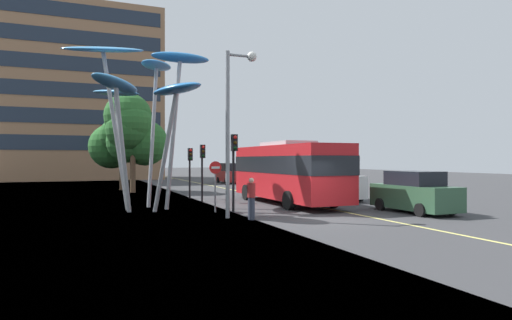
% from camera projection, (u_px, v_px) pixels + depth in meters
% --- Properties ---
extents(ground, '(120.00, 240.00, 0.10)m').
position_uv_depth(ground, '(310.00, 222.00, 18.19)').
color(ground, '#38383A').
extents(red_bus, '(2.93, 10.11, 3.54)m').
position_uv_depth(red_bus, '(287.00, 170.00, 25.01)').
color(red_bus, red).
rests_on(red_bus, ground).
extents(leaf_sculpture, '(7.35, 8.41, 8.31)m').
position_uv_depth(leaf_sculpture, '(142.00, 83.00, 21.95)').
color(leaf_sculpture, '#9EA0A5').
rests_on(leaf_sculpture, ground).
extents(traffic_light_kerb_near, '(0.28, 0.42, 3.73)m').
position_uv_depth(traffic_light_kerb_near, '(234.00, 156.00, 20.99)').
color(traffic_light_kerb_near, black).
rests_on(traffic_light_kerb_near, ground).
extents(traffic_light_kerb_far, '(0.28, 0.42, 3.41)m').
position_uv_depth(traffic_light_kerb_far, '(202.00, 160.00, 26.21)').
color(traffic_light_kerb_far, black).
rests_on(traffic_light_kerb_far, ground).
extents(traffic_light_island_mid, '(0.28, 0.42, 3.26)m').
position_uv_depth(traffic_light_island_mid, '(190.00, 162.00, 28.38)').
color(traffic_light_island_mid, black).
rests_on(traffic_light_island_mid, ground).
extents(car_parked_near, '(2.01, 4.47, 1.97)m').
position_uv_depth(car_parked_near, '(414.00, 193.00, 20.92)').
color(car_parked_near, '#2D5138').
rests_on(car_parked_near, ground).
extents(car_parked_mid, '(2.09, 4.27, 2.39)m').
position_uv_depth(car_parked_mid, '(335.00, 182.00, 27.47)').
color(car_parked_mid, silver).
rests_on(car_parked_mid, ground).
extents(car_parked_far, '(2.01, 4.43, 2.22)m').
position_uv_depth(car_parked_far, '(286.00, 179.00, 34.22)').
color(car_parked_far, gray).
rests_on(car_parked_far, ground).
extents(car_side_street, '(2.07, 4.33, 2.18)m').
position_uv_depth(car_side_street, '(256.00, 176.00, 40.61)').
color(car_side_street, gray).
rests_on(car_side_street, ground).
extents(car_far_side, '(2.02, 4.54, 2.14)m').
position_uv_depth(car_far_side, '(230.00, 174.00, 46.93)').
color(car_far_side, maroon).
rests_on(car_far_side, ground).
extents(street_lamp, '(1.43, 0.44, 7.29)m').
position_uv_depth(street_lamp, '(234.00, 111.00, 19.05)').
color(street_lamp, gray).
rests_on(street_lamp, ground).
extents(tree_pavement_near, '(4.98, 4.21, 7.72)m').
position_uv_depth(tree_pavement_near, '(132.00, 131.00, 34.25)').
color(tree_pavement_near, brown).
rests_on(tree_pavement_near, ground).
extents(tree_pavement_far, '(3.80, 4.91, 5.95)m').
position_uv_depth(tree_pavement_far, '(115.00, 141.00, 36.22)').
color(tree_pavement_far, brown).
rests_on(tree_pavement_far, ground).
extents(pedestrian, '(0.34, 0.34, 1.76)m').
position_uv_depth(pedestrian, '(251.00, 199.00, 18.38)').
color(pedestrian, '#2D3342').
rests_on(pedestrian, ground).
extents(no_entry_sign, '(0.60, 0.12, 2.44)m').
position_uv_depth(no_entry_sign, '(215.00, 178.00, 21.03)').
color(no_entry_sign, gray).
rests_on(no_entry_sign, ground).
extents(backdrop_building, '(18.92, 11.92, 21.68)m').
position_uv_depth(backdrop_building, '(84.00, 96.00, 57.30)').
color(backdrop_building, '#936B4C').
rests_on(backdrop_building, ground).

